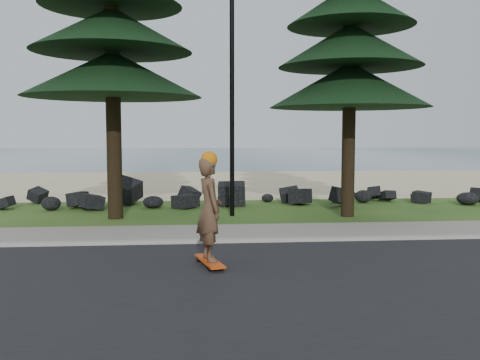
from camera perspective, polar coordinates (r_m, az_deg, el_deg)
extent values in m
plane|color=#244A17|center=(13.31, 0.15, -5.94)|extent=(160.00, 160.00, 0.00)
cube|color=black|center=(8.95, 2.75, -11.32)|extent=(160.00, 7.00, 0.02)
cube|color=#A5A094|center=(12.42, 0.52, -6.50)|extent=(160.00, 0.20, 0.10)
cube|color=gray|center=(13.49, 0.07, -5.61)|extent=(160.00, 2.00, 0.08)
cube|color=#CBBB87|center=(27.65, -2.52, -0.23)|extent=(160.00, 15.00, 0.01)
cube|color=#365868|center=(64.07, -3.91, 2.73)|extent=(160.00, 58.00, 0.01)
cylinder|color=black|center=(16.85, 11.73, 16.80)|extent=(0.40, 0.40, 12.00)
cylinder|color=black|center=(16.32, -0.86, 10.18)|extent=(0.14, 0.14, 8.00)
cube|color=#CF3F0C|center=(10.25, -3.26, -8.63)|extent=(0.57, 1.20, 0.04)
imported|color=brown|center=(10.07, -3.29, -3.12)|extent=(0.63, 0.81, 1.95)
sphere|color=orange|center=(9.98, -3.31, 2.20)|extent=(0.31, 0.31, 0.31)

